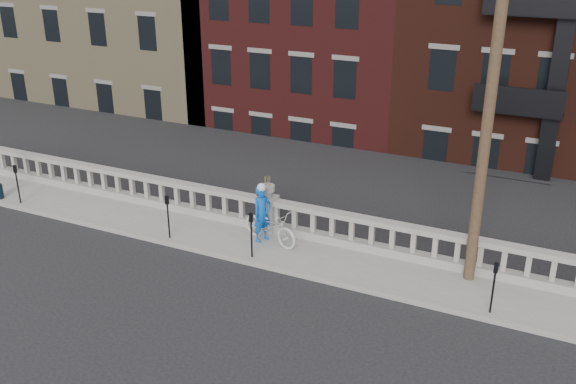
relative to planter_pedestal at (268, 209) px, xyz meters
The scene contains 12 objects.
ground 4.04m from the planter_pedestal, 90.00° to the right, with size 120.00×120.00×0.00m, color black.
sidewalk 1.21m from the planter_pedestal, 90.00° to the right, with size 32.00×2.20×0.15m, color gray.
balustrade 0.19m from the planter_pedestal, ahead, with size 28.00×0.34×1.03m.
planter_pedestal is the anchor object (origin of this frame).
lower_level 19.19m from the planter_pedestal, 88.31° to the left, with size 80.00×44.00×20.80m.
utility_pole 7.61m from the planter_pedestal, ahead, with size 1.60×0.28×10.00m.
parking_meter_b 8.72m from the planter_pedestal, 168.09° to the right, with size 0.10×0.09×1.36m.
parking_meter_c 3.01m from the planter_pedestal, 143.23° to the right, with size 0.10×0.09×1.36m.
parking_meter_d 1.85m from the planter_pedestal, 77.01° to the right, with size 0.10×0.09×1.36m.
parking_meter_e 7.23m from the planter_pedestal, 14.43° to the right, with size 0.10×0.09×1.36m.
bicycle 0.88m from the planter_pedestal, 58.17° to the right, with size 0.70×2.00×1.05m, color silver.
cyclist 0.79m from the planter_pedestal, 75.43° to the right, with size 0.63×0.41×1.72m, color blue.
Camera 1 is at (8.31, -11.95, 8.79)m, focal length 40.00 mm.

